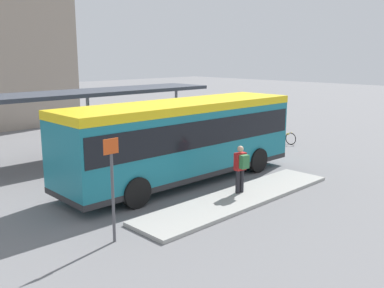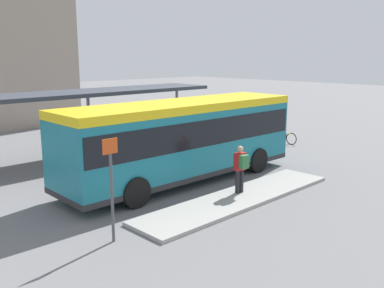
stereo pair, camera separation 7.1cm
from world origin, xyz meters
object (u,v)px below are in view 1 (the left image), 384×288
city_bus (183,135)px  bicycle_white (273,134)px  platform_sign (112,186)px  potted_planter_near_shelter (190,139)px  bicycle_yellow (284,137)px  pedestrian_waiting (241,166)px

city_bus → bicycle_white: city_bus is taller
city_bus → platform_sign: (-5.17, -2.84, -0.27)m
city_bus → potted_planter_near_shelter: 5.53m
potted_planter_near_shelter → bicycle_white: bearing=-15.2°
bicycle_yellow → potted_planter_near_shelter: bearing=-114.0°
pedestrian_waiting → potted_planter_near_shelter: bearing=-21.9°
bicycle_white → bicycle_yellow: bearing=165.8°
platform_sign → bicycle_yellow: bearing=16.4°
pedestrian_waiting → platform_sign: platform_sign is taller
potted_planter_near_shelter → platform_sign: size_ratio=0.42×
bicycle_yellow → potted_planter_near_shelter: (-5.07, 2.32, 0.27)m
city_bus → potted_planter_near_shelter: (3.96, 3.66, -1.22)m
city_bus → bicycle_white: bearing=14.5°
pedestrian_waiting → bicycle_white: size_ratio=0.96×
pedestrian_waiting → potted_planter_near_shelter: size_ratio=1.43×
city_bus → potted_planter_near_shelter: size_ratio=8.73×
pedestrian_waiting → bicycle_white: pedestrian_waiting is taller
bicycle_white → platform_sign: (-14.40, -5.07, 1.18)m
city_bus → pedestrian_waiting: city_bus is taller
city_bus → pedestrian_waiting: 2.89m
potted_planter_near_shelter → platform_sign: 11.25m
city_bus → pedestrian_waiting: (0.15, -2.79, -0.75)m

